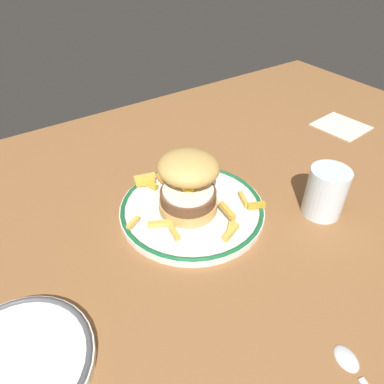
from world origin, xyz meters
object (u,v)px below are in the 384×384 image
Objects in this scene: water_glass at (325,194)px; spoon at (355,369)px; napkin at (341,126)px; side_plate at (14,366)px; dinner_plate at (192,208)px; burger at (188,182)px.

water_glass is 29.01cm from spoon.
water_glass is at bearing -148.61° from napkin.
spoon is at bearing -141.34° from napkin.
side_plate is 1.42× the size of spoon.
burger is at bearing 161.58° from dinner_plate.
side_plate is 85.00cm from napkin.
burger is at bearing -173.98° from napkin.
burger is 24.16cm from water_glass.
spoon is (0.56, -34.65, -6.59)cm from burger.
napkin is (49.97, 39.98, -0.16)cm from spoon.
dinner_plate is at bearing -173.67° from napkin.
dinner_plate is 34.45cm from spoon.
burger is 1.07× the size of napkin.
burger reaches higher than water_glass.
burger reaches higher than napkin.
side_plate reaches higher than spoon.
dinner_plate reaches higher than napkin.
dinner_plate is at bearing -18.42° from burger.
side_plate is at bearing -160.40° from burger.
spoon reaches higher than napkin.
side_plate reaches higher than napkin.
napkin is (30.61, 18.68, -3.81)cm from water_glass.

